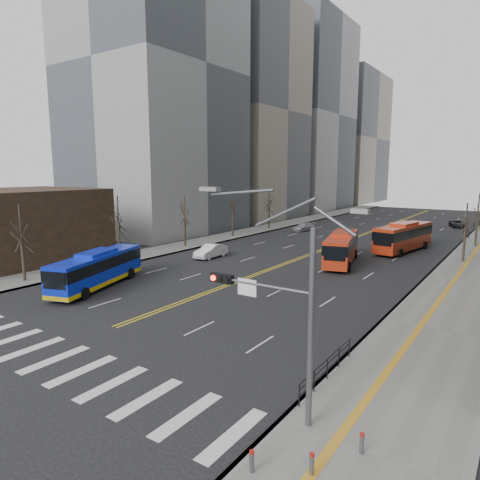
{
  "coord_description": "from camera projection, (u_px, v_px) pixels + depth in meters",
  "views": [
    {
      "loc": [
        21.69,
        -12.3,
        10.07
      ],
      "look_at": [
        2.97,
        15.17,
        4.66
      ],
      "focal_mm": 32.0,
      "sensor_mm": 36.0,
      "label": 1
    }
  ],
  "objects": [
    {
      "name": "storefront",
      "position": [
        8.0,
        226.0,
        47.28
      ],
      "size": [
        14.0,
        18.0,
        8.0
      ],
      "color": "black",
      "rests_on": "ground"
    },
    {
      "name": "red_bus_far",
      "position": [
        404.0,
        235.0,
        53.62
      ],
      "size": [
        4.61,
        11.89,
        3.67
      ],
      "color": "red",
      "rests_on": "ground"
    },
    {
      "name": "centerline",
      "position": [
        364.0,
        234.0,
        68.57
      ],
      "size": [
        0.55,
        100.0,
        0.01
      ],
      "color": "gold",
      "rests_on": "ground"
    },
    {
      "name": "car_silver",
      "position": [
        303.0,
        227.0,
        72.19
      ],
      "size": [
        3.0,
        4.91,
        1.33
      ],
      "primitive_type": "imported",
      "rotation": [
        0.0,
        0.0,
        -0.27
      ],
      "color": "#ACACB2",
      "rests_on": "ground"
    },
    {
      "name": "bollards",
      "position": [
        310.0,
        455.0,
        14.44
      ],
      "size": [
        2.87,
        3.17,
        0.78
      ],
      "color": "slate",
      "rests_on": "sidewalk_right"
    },
    {
      "name": "blue_bus",
      "position": [
        97.0,
        268.0,
        37.09
      ],
      "size": [
        5.71,
        11.16,
        3.22
      ],
      "color": "#0D25CE",
      "rests_on": "ground"
    },
    {
      "name": "crosswalk",
      "position": [
        42.0,
        354.0,
        23.71
      ],
      "size": [
        26.7,
        4.0,
        0.01
      ],
      "color": "silver",
      "rests_on": "ground"
    },
    {
      "name": "car_dark_far",
      "position": [
        457.0,
        224.0,
        76.72
      ],
      "size": [
        3.59,
        5.08,
        1.29
      ],
      "primitive_type": "imported",
      "rotation": [
        0.0,
        0.0,
        0.35
      ],
      "color": "black",
      "rests_on": "ground"
    },
    {
      "name": "signal_mast",
      "position": [
        278.0,
        304.0,
        16.91
      ],
      "size": [
        5.37,
        0.37,
        9.39
      ],
      "color": "slate",
      "rests_on": "ground"
    },
    {
      "name": "red_bus_near",
      "position": [
        342.0,
        246.0,
        46.56
      ],
      "size": [
        5.13,
        11.21,
        3.47
      ],
      "color": "red",
      "rests_on": "ground"
    },
    {
      "name": "office_towers",
      "position": [
        396.0,
        91.0,
        75.68
      ],
      "size": [
        83.0,
        134.0,
        58.0
      ],
      "color": "#949497",
      "rests_on": "ground"
    },
    {
      "name": "ground",
      "position": [
        42.0,
        354.0,
        23.71
      ],
      "size": [
        220.0,
        220.0,
        0.0
      ],
      "primitive_type": "plane",
      "color": "black"
    },
    {
      "name": "pedestrian_railing",
      "position": [
        327.0,
        365.0,
        20.52
      ],
      "size": [
        0.06,
        6.06,
        1.02
      ],
      "color": "black",
      "rests_on": "sidewalk_right"
    },
    {
      "name": "street_trees",
      "position": [
        260.0,
        211.0,
        55.1
      ],
      "size": [
        35.2,
        47.2,
        7.6
      ],
      "color": "black",
      "rests_on": "ground"
    },
    {
      "name": "car_dark_mid",
      "position": [
        393.0,
        236.0,
        61.96
      ],
      "size": [
        2.72,
        4.54,
        1.45
      ],
      "primitive_type": "imported",
      "rotation": [
        0.0,
        0.0,
        -0.25
      ],
      "color": "black",
      "rests_on": "ground"
    },
    {
      "name": "sidewalk_left",
      "position": [
        244.0,
        233.0,
        69.57
      ],
      "size": [
        5.0,
        130.0,
        0.15
      ],
      "primitive_type": "cube",
      "color": "slate",
      "rests_on": "ground"
    },
    {
      "name": "car_white",
      "position": [
        211.0,
        251.0,
        49.94
      ],
      "size": [
        1.8,
        4.82,
        1.57
      ],
      "primitive_type": "imported",
      "rotation": [
        0.0,
        0.0,
        0.03
      ],
      "color": "white",
      "rests_on": "ground"
    }
  ]
}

